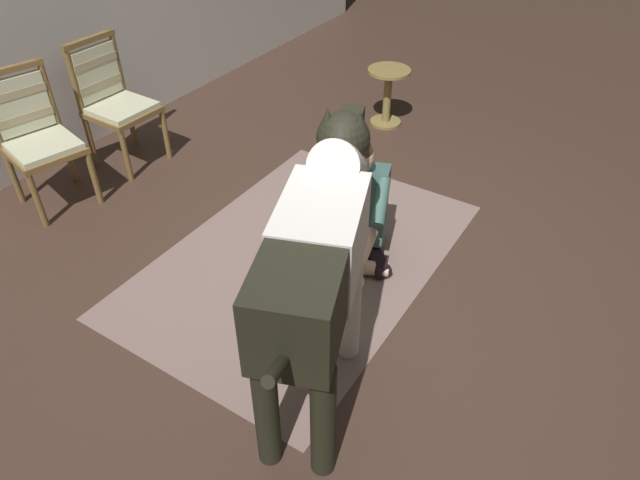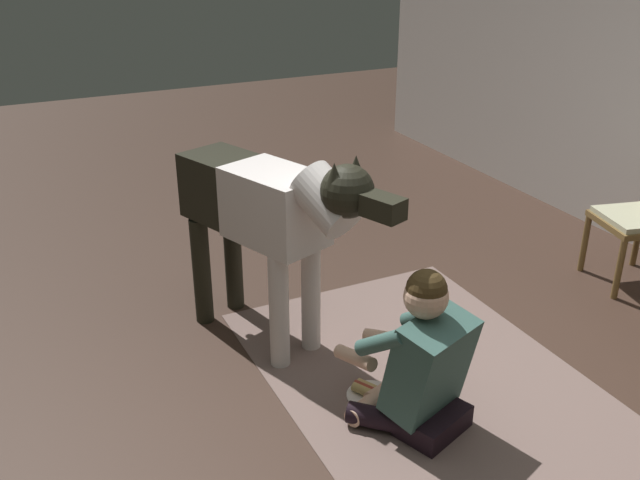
{
  "view_description": "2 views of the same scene",
  "coord_description": "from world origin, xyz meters",
  "views": [
    {
      "loc": [
        -2.52,
        -1.3,
        2.45
      ],
      "look_at": [
        -0.58,
        -0.07,
        0.62
      ],
      "focal_mm": 32.3,
      "sensor_mm": 36.0,
      "label": 1
    },
    {
      "loc": [
        2.43,
        -1.55,
        2.3
      ],
      "look_at": [
        -0.56,
        -0.12,
        0.78
      ],
      "focal_mm": 39.64,
      "sensor_mm": 36.0,
      "label": 2
    }
  ],
  "objects": [
    {
      "name": "ground_plane",
      "position": [
        0.0,
        0.0,
        0.0
      ],
      "size": [
        15.62,
        15.62,
        0.0
      ],
      "primitive_type": "plane",
      "color": "#3D2A21"
    },
    {
      "name": "area_rug",
      "position": [
        -0.14,
        0.35,
        0.0
      ],
      "size": [
        2.35,
        1.59,
        0.01
      ],
      "primitive_type": "cube",
      "color": "#765E57",
      "rests_on": "ground"
    },
    {
      "name": "person_sitting_on_floor",
      "position": [
        0.09,
        0.1,
        0.35
      ],
      "size": [
        0.73,
        0.61,
        0.85
      ],
      "color": "black",
      "rests_on": "ground"
    },
    {
      "name": "large_dog",
      "position": [
        -0.91,
        -0.27,
        0.83
      ],
      "size": [
        1.61,
        0.73,
        1.26
      ],
      "color": "silver",
      "rests_on": "ground"
    },
    {
      "name": "hot_dog_on_plate",
      "position": [
        -0.19,
        0.0,
        0.02
      ],
      "size": [
        0.26,
        0.26,
        0.06
      ],
      "color": "white",
      "rests_on": "ground"
    }
  ]
}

